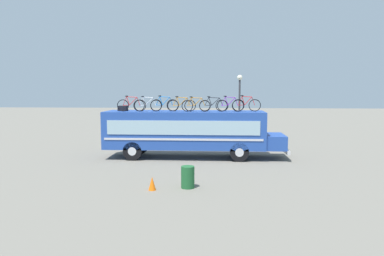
% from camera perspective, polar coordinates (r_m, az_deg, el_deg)
% --- Properties ---
extents(ground_plane, '(120.00, 120.00, 0.00)m').
position_cam_1_polar(ground_plane, '(22.30, -1.16, -4.59)').
color(ground_plane, slate).
extents(bus, '(10.84, 2.56, 2.81)m').
position_cam_1_polar(bus, '(22.04, -0.58, -0.38)').
color(bus, '#23479E').
rests_on(bus, ground).
extents(luggage_bag_1, '(0.53, 0.55, 0.31)m').
position_cam_1_polar(luggage_bag_1, '(22.81, -10.70, 3.04)').
color(luggage_bag_1, black).
rests_on(luggage_bag_1, bus).
extents(rooftop_bicycle_1, '(1.74, 0.44, 0.94)m').
position_cam_1_polar(rooftop_bicycle_1, '(22.03, -9.41, 3.58)').
color(rooftop_bicycle_1, black).
rests_on(rooftop_bicycle_1, bus).
extents(rooftop_bicycle_2, '(1.70, 0.44, 0.91)m').
position_cam_1_polar(rooftop_bicycle_2, '(22.02, -6.96, 3.59)').
color(rooftop_bicycle_2, black).
rests_on(rooftop_bicycle_2, bus).
extents(rooftop_bicycle_3, '(1.70, 0.44, 0.95)m').
position_cam_1_polar(rooftop_bicycle_3, '(22.01, -4.33, 3.64)').
color(rooftop_bicycle_3, black).
rests_on(rooftop_bicycle_3, bus).
extents(rooftop_bicycle_4, '(1.70, 0.44, 0.90)m').
position_cam_1_polar(rooftop_bicycle_4, '(21.79, -1.64, 3.59)').
color(rooftop_bicycle_4, black).
rests_on(rooftop_bicycle_4, bus).
extents(rooftop_bicycle_5, '(1.71, 0.44, 0.89)m').
position_cam_1_polar(rooftop_bicycle_5, '(21.52, 0.63, 3.56)').
color(rooftop_bicycle_5, black).
rests_on(rooftop_bicycle_5, bus).
extents(rooftop_bicycle_6, '(1.75, 0.44, 0.89)m').
position_cam_1_polar(rooftop_bicycle_6, '(21.93, 3.39, 3.59)').
color(rooftop_bicycle_6, black).
rests_on(rooftop_bicycle_6, bus).
extents(rooftop_bicycle_7, '(1.66, 0.44, 0.93)m').
position_cam_1_polar(rooftop_bicycle_7, '(21.66, 5.87, 3.58)').
color(rooftop_bicycle_7, black).
rests_on(rooftop_bicycle_7, bus).
extents(rooftop_bicycle_8, '(1.69, 0.44, 0.96)m').
position_cam_1_polar(rooftop_bicycle_8, '(22.03, 8.47, 3.61)').
color(rooftop_bicycle_8, black).
rests_on(rooftop_bicycle_8, bus).
extents(trash_bin, '(0.56, 0.56, 0.92)m').
position_cam_1_polar(trash_bin, '(15.42, -0.67, -7.65)').
color(trash_bin, '#1E592D').
rests_on(trash_bin, ground).
extents(traffic_cone, '(0.31, 0.31, 0.56)m').
position_cam_1_polar(traffic_cone, '(15.21, -6.22, -8.58)').
color(traffic_cone, orange).
rests_on(traffic_cone, ground).
extents(street_lamp, '(0.39, 0.39, 5.17)m').
position_cam_1_polar(street_lamp, '(27.21, 7.40, 4.44)').
color(street_lamp, '#38383D').
rests_on(street_lamp, ground).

